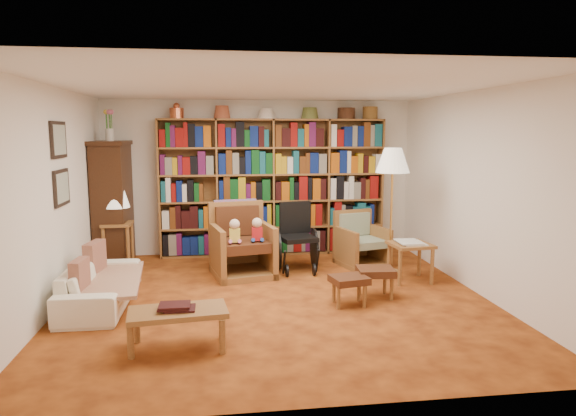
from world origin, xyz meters
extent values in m
plane|color=#B75A1C|center=(0.00, 0.00, 0.00)|extent=(5.00, 5.00, 0.00)
plane|color=white|center=(0.00, 0.00, 2.50)|extent=(5.00, 5.00, 0.00)
plane|color=white|center=(0.00, 2.50, 1.25)|extent=(5.00, 0.00, 5.00)
plane|color=white|center=(0.00, -2.50, 1.25)|extent=(5.00, 0.00, 5.00)
plane|color=white|center=(-2.50, 0.00, 1.25)|extent=(0.00, 5.00, 5.00)
plane|color=white|center=(2.50, 0.00, 1.25)|extent=(0.00, 5.00, 5.00)
cube|color=#A16431|center=(0.20, 2.34, 1.10)|extent=(3.60, 0.30, 2.20)
cube|color=#381E0F|center=(-2.25, 2.00, 0.90)|extent=(0.45, 0.90, 1.80)
cube|color=#381E0F|center=(-2.25, 2.00, 1.83)|extent=(0.50, 0.95, 0.06)
cylinder|color=silver|center=(-2.25, 2.00, 1.95)|extent=(0.12, 0.12, 0.18)
cube|color=black|center=(-2.48, 0.30, 1.90)|extent=(0.03, 0.52, 0.42)
cube|color=gray|center=(-2.46, 0.30, 1.90)|extent=(0.01, 0.44, 0.34)
cube|color=black|center=(-2.48, 0.30, 1.35)|extent=(0.03, 0.52, 0.42)
cube|color=gray|center=(-2.46, 0.30, 1.35)|extent=(0.01, 0.44, 0.34)
imported|color=white|center=(-2.05, 0.07, 0.24)|extent=(1.66, 0.66, 0.48)
cube|color=beige|center=(-2.00, 0.07, 0.30)|extent=(0.94, 1.56, 0.04)
cube|color=maroon|center=(-2.18, 0.42, 0.45)|extent=(0.20, 0.42, 0.40)
cube|color=maroon|center=(-2.18, -0.28, 0.45)|extent=(0.14, 0.37, 0.36)
cube|color=#A16431|center=(-2.15, 1.70, 0.66)|extent=(0.41, 0.41, 0.04)
cylinder|color=#A16431|center=(-2.32, 1.53, 0.32)|extent=(0.05, 0.05, 0.64)
cylinder|color=#A16431|center=(-1.98, 1.53, 0.32)|extent=(0.05, 0.05, 0.64)
cylinder|color=#A16431|center=(-2.32, 1.87, 0.32)|extent=(0.05, 0.05, 0.64)
cylinder|color=#A16431|center=(-1.98, 1.87, 0.32)|extent=(0.05, 0.05, 0.64)
cylinder|color=gold|center=(-2.15, 1.70, 0.79)|extent=(0.13, 0.13, 0.21)
cone|color=beige|center=(-2.15, 1.70, 1.06)|extent=(0.38, 0.38, 0.30)
cube|color=#A16431|center=(-0.36, 1.08, 0.04)|extent=(0.95, 0.98, 0.09)
cube|color=#A16431|center=(-0.72, 1.08, 0.36)|extent=(0.24, 0.83, 0.71)
cube|color=#A16431|center=(0.00, 1.08, 0.36)|extent=(0.24, 0.83, 0.71)
cube|color=#A16431|center=(-0.36, 1.45, 0.50)|extent=(0.80, 0.25, 1.00)
cube|color=#4A2313|center=(-0.36, 1.05, 0.44)|extent=(0.75, 0.81, 0.13)
cube|color=#4A2313|center=(-0.36, 1.38, 0.73)|extent=(0.63, 0.23, 0.42)
cube|color=#BC3267|center=(-0.36, 1.49, 0.80)|extent=(0.62, 0.19, 0.44)
cube|color=#A16431|center=(1.44, 1.39, 0.04)|extent=(0.80, 0.82, 0.07)
cube|color=#A16431|center=(1.15, 1.39, 0.29)|extent=(0.24, 0.66, 0.57)
cube|color=#A16431|center=(1.74, 1.39, 0.29)|extent=(0.24, 0.66, 0.57)
cube|color=#A16431|center=(1.44, 1.69, 0.40)|extent=(0.64, 0.24, 0.81)
cube|color=#8EA181|center=(1.44, 1.37, 0.36)|extent=(0.64, 0.68, 0.11)
cube|color=#8EA181|center=(1.44, 1.63, 0.59)|extent=(0.51, 0.22, 0.34)
cube|color=black|center=(0.44, 1.23, 0.48)|extent=(0.57, 0.57, 0.06)
cube|color=black|center=(0.44, 1.47, 0.74)|extent=(0.48, 0.15, 0.48)
cylinder|color=black|center=(0.17, 1.34, 0.30)|extent=(0.03, 0.59, 0.59)
cylinder|color=black|center=(0.70, 1.34, 0.30)|extent=(0.03, 0.59, 0.59)
cylinder|color=black|center=(0.25, 0.94, 0.08)|extent=(0.03, 0.17, 0.17)
cylinder|color=black|center=(0.63, 0.94, 0.08)|extent=(0.03, 0.17, 0.17)
cylinder|color=gold|center=(1.72, 0.94, 0.02)|extent=(0.30, 0.30, 0.03)
cylinder|color=gold|center=(1.72, 0.94, 0.75)|extent=(0.03, 0.03, 1.50)
cone|color=beige|center=(1.72, 0.94, 1.60)|extent=(0.47, 0.47, 0.34)
cube|color=#A16431|center=(1.86, 0.52, 0.50)|extent=(0.57, 0.57, 0.04)
cylinder|color=#A16431|center=(1.64, 0.31, 0.24)|extent=(0.05, 0.05, 0.48)
cylinder|color=#A16431|center=(2.08, 0.31, 0.24)|extent=(0.05, 0.05, 0.48)
cylinder|color=#A16431|center=(1.64, 0.74, 0.24)|extent=(0.05, 0.05, 0.48)
cylinder|color=#A16431|center=(2.08, 0.74, 0.24)|extent=(0.05, 0.05, 0.48)
cube|color=silver|center=(1.86, 0.52, 0.53)|extent=(0.34, 0.41, 0.03)
cube|color=#4A2313|center=(0.80, -0.33, 0.30)|extent=(0.46, 0.41, 0.08)
cylinder|color=#A16431|center=(0.65, -0.45, 0.13)|extent=(0.04, 0.04, 0.26)
cylinder|color=#A16431|center=(0.95, -0.45, 0.13)|extent=(0.04, 0.04, 0.26)
cylinder|color=#A16431|center=(0.65, -0.21, 0.13)|extent=(0.04, 0.04, 0.26)
cylinder|color=#A16431|center=(0.95, -0.21, 0.13)|extent=(0.04, 0.04, 0.26)
cube|color=#4A2313|center=(1.18, -0.11, 0.33)|extent=(0.46, 0.40, 0.09)
cylinder|color=#A16431|center=(1.02, -0.24, 0.14)|extent=(0.04, 0.04, 0.28)
cylinder|color=#A16431|center=(1.35, -0.24, 0.14)|extent=(0.04, 0.04, 0.28)
cylinder|color=#A16431|center=(1.02, 0.02, 0.14)|extent=(0.04, 0.04, 0.28)
cylinder|color=#A16431|center=(1.35, 0.02, 0.14)|extent=(0.04, 0.04, 0.28)
cube|color=#A16431|center=(-1.06, -1.30, 0.35)|extent=(0.94, 0.55, 0.05)
cylinder|color=#A16431|center=(-1.46, -1.47, 0.16)|extent=(0.06, 0.06, 0.32)
cylinder|color=#A16431|center=(-0.66, -1.47, 0.16)|extent=(0.06, 0.06, 0.32)
cylinder|color=#A16431|center=(-1.46, -1.12, 0.16)|extent=(0.06, 0.06, 0.32)
cylinder|color=#A16431|center=(-0.66, -1.12, 0.16)|extent=(0.06, 0.06, 0.32)
cube|color=brown|center=(-1.06, -1.30, 0.40)|extent=(0.30, 0.25, 0.05)
camera|label=1|loc=(-0.66, -5.91, 1.98)|focal=32.00mm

